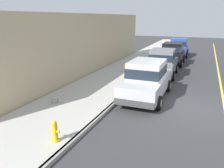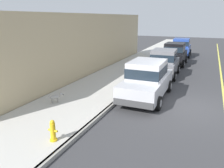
{
  "view_description": "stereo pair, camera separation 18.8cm",
  "coord_description": "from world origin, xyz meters",
  "px_view_note": "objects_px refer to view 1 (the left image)",
  "views": [
    {
      "loc": [
        0.48,
        -10.26,
        3.97
      ],
      "look_at": [
        -3.53,
        -0.5,
        0.85
      ],
      "focal_mm": 36.34,
      "sensor_mm": 36.0,
      "label": 1
    },
    {
      "loc": [
        0.66,
        -10.19,
        3.97
      ],
      "look_at": [
        -3.53,
        -0.5,
        0.85
      ],
      "focal_mm": 36.34,
      "sensor_mm": 36.0,
      "label": 2
    }
  ],
  "objects_px": {
    "dog_grey": "(56,97)",
    "fire_hydrant": "(55,132)",
    "car_grey_hatchback": "(162,62)",
    "car_blue_hatchback": "(179,47)",
    "car_black_hatchback": "(173,53)",
    "car_silver_sedan": "(147,79)"
  },
  "relations": [
    {
      "from": "dog_grey",
      "to": "fire_hydrant",
      "type": "relative_size",
      "value": 0.8
    },
    {
      "from": "car_grey_hatchback",
      "to": "fire_hydrant",
      "type": "distance_m",
      "value": 10.46
    },
    {
      "from": "car_black_hatchback",
      "to": "dog_grey",
      "type": "xyz_separation_m",
      "value": [
        -3.56,
        -11.95,
        -0.55
      ]
    },
    {
      "from": "fire_hydrant",
      "to": "car_grey_hatchback",
      "type": "bearing_deg",
      "value": 81.77
    },
    {
      "from": "car_silver_sedan",
      "to": "car_black_hatchback",
      "type": "relative_size",
      "value": 1.21
    },
    {
      "from": "car_blue_hatchback",
      "to": "fire_hydrant",
      "type": "distance_m",
      "value": 19.45
    },
    {
      "from": "car_grey_hatchback",
      "to": "car_blue_hatchback",
      "type": "distance_m",
      "value": 9.05
    },
    {
      "from": "car_blue_hatchback",
      "to": "dog_grey",
      "type": "bearing_deg",
      "value": -102.11
    },
    {
      "from": "car_silver_sedan",
      "to": "fire_hydrant",
      "type": "relative_size",
      "value": 6.35
    },
    {
      "from": "fire_hydrant",
      "to": "dog_grey",
      "type": "bearing_deg",
      "value": 125.16
    },
    {
      "from": "dog_grey",
      "to": "fire_hydrant",
      "type": "distance_m",
      "value": 3.49
    },
    {
      "from": "fire_hydrant",
      "to": "car_blue_hatchback",
      "type": "bearing_deg",
      "value": 85.46
    },
    {
      "from": "car_grey_hatchback",
      "to": "dog_grey",
      "type": "relative_size",
      "value": 6.64
    },
    {
      "from": "car_blue_hatchback",
      "to": "fire_hydrant",
      "type": "xyz_separation_m",
      "value": [
        -1.54,
        -19.39,
        -0.5
      ]
    },
    {
      "from": "dog_grey",
      "to": "fire_hydrant",
      "type": "height_order",
      "value": "fire_hydrant"
    },
    {
      "from": "car_grey_hatchback",
      "to": "car_blue_hatchback",
      "type": "height_order",
      "value": "same"
    },
    {
      "from": "car_black_hatchback",
      "to": "dog_grey",
      "type": "height_order",
      "value": "car_black_hatchback"
    },
    {
      "from": "car_silver_sedan",
      "to": "car_grey_hatchback",
      "type": "distance_m",
      "value": 4.79
    },
    {
      "from": "car_black_hatchback",
      "to": "dog_grey",
      "type": "relative_size",
      "value": 6.56
    },
    {
      "from": "car_silver_sedan",
      "to": "fire_hydrant",
      "type": "xyz_separation_m",
      "value": [
        -1.58,
        -5.55,
        -0.51
      ]
    },
    {
      "from": "car_black_hatchback",
      "to": "car_grey_hatchback",
      "type": "bearing_deg",
      "value": -90.78
    },
    {
      "from": "car_silver_sedan",
      "to": "car_black_hatchback",
      "type": "xyz_separation_m",
      "value": [
        -0.02,
        9.25,
        -0.01
      ]
    }
  ]
}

